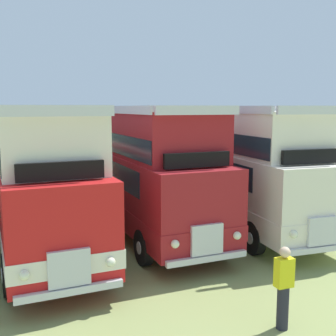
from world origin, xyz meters
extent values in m
plane|color=#8C9956|center=(0.00, 0.00, 0.00)|extent=(200.00, 200.00, 0.00)
cube|color=red|center=(0.00, 0.09, 1.70)|extent=(3.16, 11.28, 2.30)
cube|color=silver|center=(0.00, 0.09, 1.10)|extent=(3.20, 11.32, 0.44)
cube|color=#19232D|center=(-0.02, 0.49, 2.30)|extent=(3.05, 8.88, 0.76)
cube|color=#19232D|center=(0.33, -5.42, 2.35)|extent=(2.20, 0.23, 0.90)
cube|color=silver|center=(0.33, -5.53, 1.10)|extent=(0.91, 0.17, 0.80)
cube|color=silver|center=(0.34, -5.56, 0.60)|extent=(2.30, 0.28, 0.16)
sphere|color=#EAEACC|center=(1.23, -5.48, 1.10)|extent=(0.22, 0.22, 0.22)
sphere|color=#EAEACC|center=(-0.56, -5.59, 1.10)|extent=(0.22, 0.22, 0.22)
cube|color=silver|center=(-0.01, 0.34, 3.60)|extent=(3.00, 10.37, 1.50)
cube|color=silver|center=(0.30, -4.98, 4.40)|extent=(2.40, 0.24, 0.24)
cube|color=silver|center=(-0.29, 4.95, 4.40)|extent=(2.40, 0.24, 0.24)
cube|color=silver|center=(1.18, 0.41, 4.40)|extent=(0.71, 10.23, 0.24)
cube|color=#19232D|center=(-0.01, 0.34, 3.30)|extent=(3.04, 10.27, 0.64)
cube|color=black|center=(0.30, -4.93, 3.10)|extent=(1.90, 0.23, 0.40)
cylinder|color=black|center=(1.38, -3.81, 0.52)|extent=(0.34, 1.05, 1.04)
cylinder|color=silver|center=(1.53, -3.80, 0.52)|extent=(0.04, 0.36, 0.36)
cylinder|color=black|center=(-0.91, -3.95, 0.52)|extent=(0.34, 1.05, 1.04)
cylinder|color=silver|center=(-1.06, -3.96, 0.52)|extent=(0.04, 0.36, 0.36)
cylinder|color=black|center=(0.92, 3.92, 0.52)|extent=(0.34, 1.05, 1.04)
cylinder|color=silver|center=(1.07, 3.93, 0.52)|extent=(0.04, 0.36, 0.36)
cube|color=maroon|center=(3.71, 0.28, 1.70)|extent=(2.90, 10.13, 2.30)
cube|color=maroon|center=(3.71, 0.28, 1.10)|extent=(2.94, 10.17, 0.44)
cube|color=#19232D|center=(3.69, 0.68, 2.30)|extent=(2.83, 7.73, 0.76)
cube|color=#19232D|center=(3.90, -4.67, 2.35)|extent=(2.20, 0.19, 0.90)
cube|color=silver|center=(3.91, -4.78, 1.10)|extent=(0.90, 0.16, 0.80)
cube|color=silver|center=(3.91, -4.81, 0.60)|extent=(2.30, 0.23, 0.16)
sphere|color=#EAEACC|center=(4.81, -4.76, 1.10)|extent=(0.22, 0.22, 0.22)
sphere|color=#EAEACC|center=(3.01, -4.83, 1.10)|extent=(0.22, 0.22, 0.22)
cube|color=maroon|center=(3.70, 0.53, 3.60)|extent=(2.76, 9.22, 1.50)
cube|color=silver|center=(3.89, -4.23, 4.40)|extent=(2.40, 0.20, 0.24)
cube|color=silver|center=(3.53, 4.59, 4.40)|extent=(2.40, 0.20, 0.24)
cube|color=silver|center=(4.90, 0.58, 4.40)|extent=(0.46, 9.13, 0.24)
cube|color=silver|center=(2.50, 0.48, 4.40)|extent=(0.46, 9.13, 0.24)
cube|color=#19232D|center=(3.70, 0.53, 3.30)|extent=(2.80, 9.12, 0.64)
cube|color=black|center=(3.89, -4.18, 3.10)|extent=(1.90, 0.20, 0.40)
cylinder|color=black|center=(4.99, -3.09, 0.52)|extent=(0.32, 1.05, 1.04)
cylinder|color=silver|center=(5.14, -3.08, 0.52)|extent=(0.03, 0.36, 0.36)
cylinder|color=black|center=(2.69, -3.18, 0.52)|extent=(0.32, 1.05, 1.04)
cylinder|color=silver|center=(2.54, -3.19, 0.52)|extent=(0.03, 0.36, 0.36)
cylinder|color=black|center=(4.73, 3.54, 0.52)|extent=(0.32, 1.05, 1.04)
cylinder|color=silver|center=(4.88, 3.54, 0.52)|extent=(0.03, 0.36, 0.36)
cylinder|color=black|center=(2.43, 3.45, 0.52)|extent=(0.32, 1.05, 1.04)
cylinder|color=silver|center=(2.28, 3.44, 0.52)|extent=(0.03, 0.36, 0.36)
cube|color=silver|center=(7.41, -0.21, 1.70)|extent=(2.94, 10.02, 2.30)
cube|color=silver|center=(7.41, -0.21, 1.10)|extent=(2.98, 10.06, 0.44)
cube|color=#19232D|center=(7.43, 0.19, 2.30)|extent=(2.86, 7.62, 0.76)
cube|color=#19232D|center=(7.20, -5.11, 2.35)|extent=(2.20, 0.20, 0.90)
cube|color=silver|center=(7.19, -5.22, 1.10)|extent=(0.90, 0.16, 0.80)
cube|color=silver|center=(7.19, -5.25, 0.60)|extent=(2.30, 0.24, 0.16)
sphere|color=#EAEACC|center=(6.29, -5.19, 1.10)|extent=(0.22, 0.22, 0.22)
cube|color=silver|center=(7.42, 0.04, 3.60)|extent=(2.80, 9.12, 1.50)
cube|color=silver|center=(7.22, -4.67, 4.40)|extent=(2.40, 0.21, 0.24)
cube|color=silver|center=(7.60, 4.04, 4.40)|extent=(2.40, 0.21, 0.24)
cube|color=silver|center=(8.62, -0.02, 4.40)|extent=(0.50, 9.02, 0.24)
cube|color=silver|center=(6.23, 0.09, 4.40)|extent=(0.50, 9.02, 0.24)
cube|color=#19232D|center=(7.42, 0.04, 3.30)|extent=(2.83, 9.02, 0.64)
cube|color=black|center=(7.22, -4.62, 3.10)|extent=(1.90, 0.20, 0.40)
cylinder|color=black|center=(8.41, -3.62, 0.52)|extent=(0.33, 1.05, 1.04)
cylinder|color=silver|center=(8.56, -3.63, 0.52)|extent=(0.04, 0.36, 0.36)
cylinder|color=black|center=(6.12, -3.52, 0.52)|extent=(0.33, 1.05, 1.04)
cylinder|color=silver|center=(5.97, -3.51, 0.52)|extent=(0.04, 0.36, 0.36)
cylinder|color=black|center=(8.70, 2.89, 0.52)|extent=(0.33, 1.05, 1.04)
cylinder|color=silver|center=(8.85, 2.89, 0.52)|extent=(0.04, 0.36, 0.36)
cylinder|color=black|center=(6.40, 3.00, 0.52)|extent=(0.33, 1.05, 1.04)
cylinder|color=silver|center=(6.25, 3.00, 0.52)|extent=(0.04, 0.36, 0.36)
cylinder|color=#23232D|center=(4.31, -7.50, 0.45)|extent=(0.24, 0.24, 0.90)
cube|color=yellow|center=(4.31, -7.50, 1.20)|extent=(0.36, 0.22, 0.60)
sphere|color=beige|center=(4.31, -7.50, 1.62)|extent=(0.22, 0.22, 0.22)
cylinder|color=#8C704C|center=(0.00, 10.84, 0.53)|extent=(0.08, 0.08, 1.05)
cylinder|color=#8C704C|center=(5.21, 10.84, 0.53)|extent=(0.08, 0.08, 1.05)
cylinder|color=#8C704C|center=(10.41, 10.84, 0.53)|extent=(0.08, 0.08, 1.05)
cylinder|color=beige|center=(0.00, 10.84, 0.93)|extent=(20.83, 0.03, 0.03)
camera|label=1|loc=(-0.64, -14.15, 4.47)|focal=44.64mm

